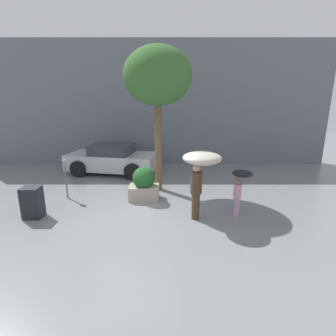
{
  "coord_description": "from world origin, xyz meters",
  "views": [
    {
      "loc": [
        1.04,
        -6.82,
        3.31
      ],
      "look_at": [
        1.02,
        1.6,
        1.05
      ],
      "focal_mm": 28.0,
      "sensor_mm": 36.0,
      "label": 1
    }
  ],
  "objects_px": {
    "planter_box": "(144,184)",
    "person_child": "(241,182)",
    "person_adult": "(201,165)",
    "street_tree": "(158,77)",
    "newspaper_box": "(33,202)",
    "parked_car_near": "(113,159)",
    "parking_meter": "(66,171)"
  },
  "relations": [
    {
      "from": "person_child",
      "to": "street_tree",
      "type": "xyz_separation_m",
      "value": [
        -2.39,
        2.28,
        2.97
      ]
    },
    {
      "from": "planter_box",
      "to": "person_child",
      "type": "xyz_separation_m",
      "value": [
        2.84,
        -1.27,
        0.48
      ]
    },
    {
      "from": "parked_car_near",
      "to": "newspaper_box",
      "type": "relative_size",
      "value": 4.65
    },
    {
      "from": "person_child",
      "to": "newspaper_box",
      "type": "xyz_separation_m",
      "value": [
        -5.88,
        -0.11,
        -0.56
      ]
    },
    {
      "from": "person_adult",
      "to": "person_child",
      "type": "xyz_separation_m",
      "value": [
        1.16,
        0.19,
        -0.54
      ]
    },
    {
      "from": "person_child",
      "to": "parking_meter",
      "type": "relative_size",
      "value": 1.03
    },
    {
      "from": "person_adult",
      "to": "newspaper_box",
      "type": "height_order",
      "value": "person_adult"
    },
    {
      "from": "planter_box",
      "to": "parked_car_near",
      "type": "bearing_deg",
      "value": 117.73
    },
    {
      "from": "person_child",
      "to": "parking_meter",
      "type": "distance_m",
      "value": 5.65
    },
    {
      "from": "planter_box",
      "to": "person_adult",
      "type": "xyz_separation_m",
      "value": [
        1.69,
        -1.46,
        1.03
      ]
    },
    {
      "from": "newspaper_box",
      "to": "planter_box",
      "type": "bearing_deg",
      "value": 24.33
    },
    {
      "from": "person_child",
      "to": "parked_car_near",
      "type": "bearing_deg",
      "value": 154.13
    },
    {
      "from": "person_child",
      "to": "newspaper_box",
      "type": "height_order",
      "value": "person_child"
    },
    {
      "from": "planter_box",
      "to": "person_child",
      "type": "relative_size",
      "value": 0.82
    },
    {
      "from": "parked_car_near",
      "to": "street_tree",
      "type": "bearing_deg",
      "value": -125.12
    },
    {
      "from": "street_tree",
      "to": "person_child",
      "type": "bearing_deg",
      "value": -43.76
    },
    {
      "from": "parked_car_near",
      "to": "street_tree",
      "type": "relative_size",
      "value": 0.84
    },
    {
      "from": "street_tree",
      "to": "newspaper_box",
      "type": "height_order",
      "value": "street_tree"
    },
    {
      "from": "person_adult",
      "to": "newspaper_box",
      "type": "bearing_deg",
      "value": 170.97
    },
    {
      "from": "parked_car_near",
      "to": "person_child",
      "type": "bearing_deg",
      "value": -124.04
    },
    {
      "from": "street_tree",
      "to": "parked_car_near",
      "type": "bearing_deg",
      "value": 134.16
    },
    {
      "from": "street_tree",
      "to": "parking_meter",
      "type": "height_order",
      "value": "street_tree"
    },
    {
      "from": "planter_box",
      "to": "person_adult",
      "type": "bearing_deg",
      "value": -40.84
    },
    {
      "from": "parking_meter",
      "to": "newspaper_box",
      "type": "xyz_separation_m",
      "value": [
        -0.41,
        -1.49,
        -0.5
      ]
    },
    {
      "from": "person_child",
      "to": "parking_meter",
      "type": "xyz_separation_m",
      "value": [
        -5.47,
        1.39,
        -0.06
      ]
    },
    {
      "from": "person_child",
      "to": "street_tree",
      "type": "bearing_deg",
      "value": 155.14
    },
    {
      "from": "person_adult",
      "to": "parked_car_near",
      "type": "xyz_separation_m",
      "value": [
        -3.39,
        4.7,
        -0.93
      ]
    },
    {
      "from": "parked_car_near",
      "to": "street_tree",
      "type": "xyz_separation_m",
      "value": [
        2.16,
        -2.23,
        3.36
      ]
    },
    {
      "from": "street_tree",
      "to": "parking_meter",
      "type": "relative_size",
      "value": 3.76
    },
    {
      "from": "parking_meter",
      "to": "street_tree",
      "type": "bearing_deg",
      "value": 16.18
    },
    {
      "from": "person_adult",
      "to": "person_child",
      "type": "relative_size",
      "value": 1.41
    },
    {
      "from": "planter_box",
      "to": "parking_meter",
      "type": "xyz_separation_m",
      "value": [
        -2.63,
        0.12,
        0.42
      ]
    }
  ]
}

